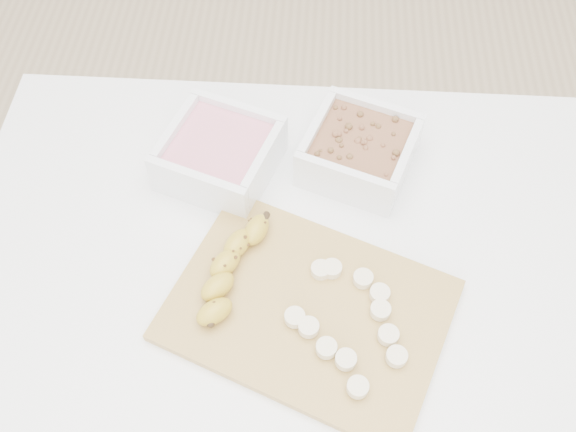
# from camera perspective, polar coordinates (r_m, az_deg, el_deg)

# --- Properties ---
(ground) EXTENTS (3.50, 3.50, 0.00)m
(ground) POSITION_cam_1_polar(r_m,az_deg,el_deg) (1.65, -0.06, -16.67)
(ground) COLOR #C6AD89
(ground) RESTS_ON ground
(table) EXTENTS (1.00, 0.70, 0.75)m
(table) POSITION_cam_1_polar(r_m,az_deg,el_deg) (1.04, -0.10, -6.14)
(table) COLOR white
(table) RESTS_ON ground
(bowl_yogurt) EXTENTS (0.21, 0.21, 0.08)m
(bowl_yogurt) POSITION_cam_1_polar(r_m,az_deg,el_deg) (1.02, -6.07, 5.55)
(bowl_yogurt) COLOR white
(bowl_yogurt) RESTS_ON table
(bowl_granola) EXTENTS (0.21, 0.21, 0.07)m
(bowl_granola) POSITION_cam_1_polar(r_m,az_deg,el_deg) (1.03, 6.37, 5.85)
(bowl_granola) COLOR white
(bowl_granola) RESTS_ON table
(cutting_board) EXTENTS (0.44, 0.38, 0.01)m
(cutting_board) POSITION_cam_1_polar(r_m,az_deg,el_deg) (0.90, 1.81, -8.35)
(cutting_board) COLOR tan
(cutting_board) RESTS_ON table
(banana) EXTENTS (0.14, 0.19, 0.03)m
(banana) POSITION_cam_1_polar(r_m,az_deg,el_deg) (0.91, -5.11, -4.82)
(banana) COLOR gold
(banana) RESTS_ON cutting_board
(banana_slices) EXTENTS (0.16, 0.20, 0.02)m
(banana_slices) POSITION_cam_1_polar(r_m,az_deg,el_deg) (0.88, 5.47, -9.16)
(banana_slices) COLOR beige
(banana_slices) RESTS_ON cutting_board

